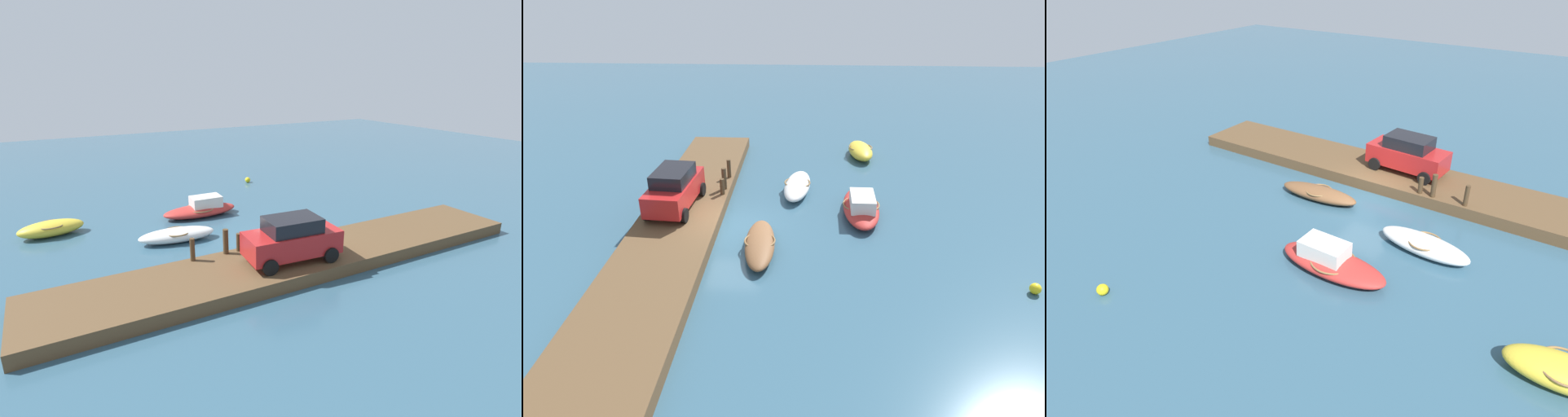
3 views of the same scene
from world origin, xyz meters
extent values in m
plane|color=#33566B|center=(0.00, 0.00, 0.00)|extent=(84.00, 84.00, 0.00)
cube|color=brown|center=(0.00, -2.28, 0.28)|extent=(22.06, 3.54, 0.56)
ellipsoid|color=#B72D28|center=(-1.66, 5.85, 0.31)|extent=(4.29, 1.71, 0.63)
torus|color=olive|center=(-1.66, 5.85, 0.49)|extent=(1.74, 1.74, 0.07)
cube|color=silver|center=(-1.28, 5.85, 0.82)|extent=(1.74, 1.10, 0.63)
ellipsoid|color=brown|center=(1.80, 1.44, 0.29)|extent=(3.96, 1.41, 0.58)
torus|color=olive|center=(1.80, 1.44, 0.45)|extent=(1.34, 1.34, 0.07)
ellipsoid|color=gold|center=(-9.36, 6.56, 0.39)|extent=(3.21, 1.64, 0.78)
torus|color=olive|center=(-9.36, 6.56, 0.60)|extent=(1.55, 1.55, 0.07)
ellipsoid|color=white|center=(-3.97, 2.82, 0.33)|extent=(3.82, 1.66, 0.67)
torus|color=olive|center=(-3.97, 2.82, 0.52)|extent=(1.48, 1.48, 0.07)
cylinder|color=#47331E|center=(-4.39, -0.76, 1.05)|extent=(0.20, 0.20, 0.97)
cylinder|color=#47331E|center=(-2.92, -0.76, 1.11)|extent=(0.23, 0.23, 1.09)
cylinder|color=#47331E|center=(-2.31, -0.76, 0.95)|extent=(0.22, 0.22, 0.79)
cube|color=#B21E1E|center=(-0.82, -2.64, 1.35)|extent=(3.99, 1.93, 0.94)
cube|color=black|center=(-0.82, -2.64, 2.12)|extent=(2.27, 1.61, 0.59)
cylinder|color=black|center=(0.60, -1.91, 0.88)|extent=(0.65, 0.27, 0.64)
cylinder|color=black|center=(0.48, -3.56, 0.88)|extent=(0.65, 0.27, 0.64)
cylinder|color=black|center=(-2.11, -1.71, 0.88)|extent=(0.65, 0.27, 0.64)
cylinder|color=black|center=(-2.23, -3.37, 0.88)|extent=(0.65, 0.27, 0.64)
sphere|color=yellow|center=(4.18, 11.39, 0.20)|extent=(0.40, 0.40, 0.40)
camera|label=1|loc=(-9.21, -15.59, 7.89)|focal=28.34mm
camera|label=2|loc=(17.80, 3.24, 10.03)|focal=31.83mm
camera|label=3|loc=(-8.34, 17.32, 10.26)|focal=30.98mm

